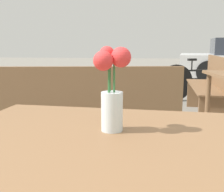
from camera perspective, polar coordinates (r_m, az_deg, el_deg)
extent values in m
cube|color=brown|center=(0.93, -4.44, -9.16)|extent=(1.03, 0.89, 0.03)
cylinder|color=brown|center=(1.53, -17.15, -15.99)|extent=(0.05, 0.05, 0.69)
cylinder|color=silver|center=(0.97, 0.00, -3.16)|extent=(0.08, 0.08, 0.14)
cylinder|color=silver|center=(0.98, 0.00, -4.72)|extent=(0.07, 0.07, 0.07)
cylinder|color=#337038|center=(0.96, 0.43, -0.04)|extent=(0.01, 0.01, 0.22)
sphere|color=red|center=(0.94, 1.83, 7.88)|extent=(0.07, 0.07, 0.07)
cylinder|color=#337038|center=(0.97, -0.44, 0.60)|extent=(0.01, 0.01, 0.24)
sphere|color=red|center=(0.98, -1.03, 8.64)|extent=(0.05, 0.05, 0.05)
cylinder|color=#337038|center=(0.95, -0.64, -0.42)|extent=(0.01, 0.01, 0.21)
sphere|color=red|center=(0.92, -1.79, 7.18)|extent=(0.07, 0.07, 0.07)
cube|color=brown|center=(4.06, 18.33, 1.83)|extent=(0.42, 1.55, 0.02)
cube|color=brown|center=(4.06, 20.74, 4.67)|extent=(0.10, 1.53, 0.40)
cube|color=brown|center=(3.42, 19.79, -3.65)|extent=(0.33, 0.07, 0.43)
cube|color=brown|center=(4.79, 16.98, 0.42)|extent=(0.33, 0.07, 0.43)
cube|color=brown|center=(2.33, -4.26, -3.79)|extent=(1.45, 0.59, 0.02)
cube|color=brown|center=(2.13, -4.50, 0.63)|extent=(1.40, 0.27, 0.40)
cube|color=brown|center=(2.51, -19.32, -8.70)|extent=(0.11, 0.33, 0.43)
cube|color=brown|center=(2.45, 11.28, -8.70)|extent=(0.11, 0.33, 0.43)
cylinder|color=brown|center=(3.20, 18.80, -1.97)|extent=(0.05, 0.05, 0.71)
cylinder|color=black|center=(5.19, 12.85, 2.64)|extent=(0.62, 0.29, 0.66)
cylinder|color=black|center=(5.70, 21.36, 2.86)|extent=(0.62, 0.29, 0.66)
cube|color=black|center=(5.41, 17.43, 5.00)|extent=(0.80, 0.36, 0.03)
cylinder|color=black|center=(5.31, 15.92, 6.06)|extent=(0.02, 0.02, 0.20)
cube|color=black|center=(5.31, 15.97, 7.12)|extent=(0.17, 0.12, 0.04)
cube|color=black|center=(5.64, 21.22, 6.49)|extent=(0.21, 0.42, 0.02)
cylinder|color=black|center=(9.44, 18.23, 5.61)|extent=(0.62, 0.26, 0.60)
cylinder|color=black|center=(7.71, 18.91, 4.60)|extent=(0.62, 0.26, 0.60)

